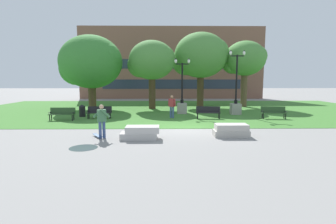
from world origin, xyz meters
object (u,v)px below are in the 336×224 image
Objects in this scene: park_bench_near_right at (273,112)px; lamp_post_center at (182,102)px; skateboard at (98,136)px; park_bench_far_right at (99,112)px; concrete_block_left at (231,130)px; park_bench_near_left at (208,112)px; park_bench_far_left at (62,113)px; lamp_post_left at (236,102)px; trash_bin at (82,110)px; person_bystander_near_lawn at (172,105)px; concrete_block_center at (140,133)px; person_skateboarder at (102,119)px.

lamp_post_center reaches higher than park_bench_near_right.
park_bench_far_right is at bearing 102.84° from skateboard.
park_bench_far_right is (-8.36, 6.23, 0.23)m from concrete_block_left.
park_bench_near_left is at bearing 91.61° from concrete_block_left.
park_bench_far_left is 0.34× the size of lamp_post_left.
trash_bin reaches higher than skateboard.
park_bench_near_left is 9.85m from trash_bin.
lamp_post_center reaches higher than park_bench_far_left.
person_bystander_near_lawn reaches higher than park_bench_far_right.
trash_bin is at bearing 173.51° from park_bench_near_left.
park_bench_near_right is at bearing 34.50° from concrete_block_center.
trash_bin is (-3.35, 7.64, -0.47)m from person_skateboarder.
person_skateboarder is at bearing -66.34° from trash_bin.
park_bench_far_left is (-10.66, -0.71, 0.00)m from park_bench_near_left.
park_bench_far_right reaches higher than concrete_block_left.
park_bench_far_left is 1.88× the size of trash_bin.
concrete_block_center is at bearing -145.50° from park_bench_near_right.
concrete_block_center is at bearing -128.97° from lamp_post_left.
concrete_block_left is 0.98× the size of park_bench_near_left.
person_bystander_near_lawn reaches higher than concrete_block_left.
trash_bin is at bearing 147.95° from park_bench_far_right.
park_bench_near_left is at bearing -0.79° from park_bench_far_right.
concrete_block_left is at bearing -26.52° from park_bench_far_left.
lamp_post_center is 8.21m from trash_bin.
lamp_post_left is at bearing 73.28° from concrete_block_left.
person_skateboarder is 8.35m from trash_bin.
lamp_post_center is (4.95, 9.16, 0.90)m from skateboard.
trash_bin is 7.13m from person_bystander_near_lawn.
park_bench_far_right is at bearing 178.70° from park_bench_near_right.
park_bench_far_left is at bearing -115.62° from trash_bin.
skateboard is 6.60m from park_bench_far_right.
person_bystander_near_lawn is (-2.72, 0.32, 0.44)m from park_bench_near_left.
person_skateboarder reaches higher than park_bench_near_left.
park_bench_near_right is 1.02× the size of park_bench_far_right.
park_bench_far_right is at bearing -32.05° from trash_bin.
lamp_post_left is at bearing 131.71° from park_bench_near_right.
park_bench_far_left is 1.05× the size of person_bystander_near_lawn.
concrete_block_left is 6.12m from park_bench_near_left.
person_bystander_near_lawn reaches higher than park_bench_near_left.
lamp_post_center is (6.41, 2.74, 0.45)m from park_bench_far_right.
concrete_block_center is 1.04× the size of park_bench_near_right.
trash_bin is (-1.60, 1.00, -0.04)m from park_bench_far_right.
person_skateboarder reaches higher than park_bench_far_left.
person_skateboarder is 0.96m from skateboard.
trash_bin reaches higher than park_bench_near_left.
skateboard is 6.86m from park_bench_far_left.
park_bench_near_left is 3.56m from lamp_post_left.
concrete_block_left is 1.00× the size of park_bench_far_left.
park_bench_far_left is 13.69m from lamp_post_left.
person_bystander_near_lawn is (4.00, 6.62, 0.90)m from skateboard.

